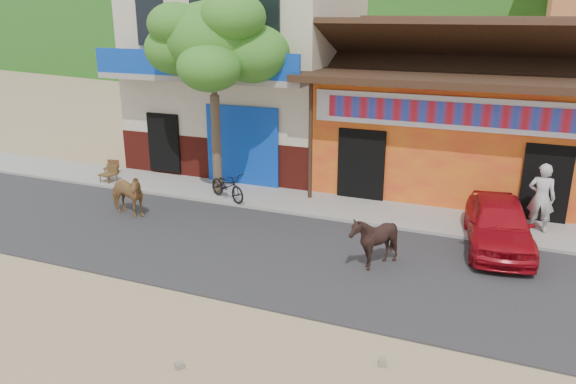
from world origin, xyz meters
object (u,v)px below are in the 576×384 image
cow_tan (126,194)px  cow_dark (374,241)px  cafe_chair_left (107,167)px  tree (214,95)px  cafe_chair_right (111,162)px  red_car (499,223)px  pedestrian (541,198)px  scooter (227,186)px

cow_tan → cow_dark: 7.19m
cafe_chair_left → cow_tan: bearing=-34.0°
tree → cafe_chair_left: tree is taller
tree → cafe_chair_right: size_ratio=7.03×
red_car → cafe_chair_left: bearing=168.5°
cow_tan → pedestrian: (10.55, 2.87, 0.36)m
red_car → tree: bearing=164.4°
scooter → pedestrian: size_ratio=0.89×
pedestrian → cafe_chair_left: pedestrian is taller
tree → scooter: bearing=-39.8°
cow_tan → scooter: size_ratio=0.91×
scooter → cafe_chair_right: (-5.00, 0.89, 0.01)m
scooter → cafe_chair_right: bearing=106.7°
tree → cafe_chair_right: bearing=174.9°
cow_tan → cow_dark: size_ratio=1.15×
cow_dark → pedestrian: bearing=119.0°
cow_dark → tree: bearing=-136.0°
pedestrian → cow_dark: bearing=48.7°
cow_tan → cafe_chair_right: size_ratio=1.70×
scooter → cafe_chair_right: size_ratio=1.86×
tree → cow_dark: size_ratio=4.78×
tree → cow_dark: 6.99m
cafe_chair_right → pedestrian: bearing=-13.2°
cow_dark → cafe_chair_left: bearing=-123.0°
red_car → cafe_chair_right: 12.67m
scooter → pedestrian: 8.55m
red_car → scooter: red_car is taller
scooter → cafe_chair_left: (-4.48, 0.10, 0.08)m
tree → cafe_chair_left: size_ratio=6.09×
tree → cafe_chair_left: (-3.88, -0.40, -2.51)m
tree → cow_dark: tree is taller
cafe_chair_left → cafe_chair_right: (-0.52, 0.80, -0.07)m
cow_tan → scooter: (2.05, 2.08, -0.11)m
tree → red_car: (8.20, -1.00, -2.47)m
cow_dark → cafe_chair_right: 10.73m
red_car → pedestrian: pedestrian is taller
cow_dark → red_car: size_ratio=0.35×
tree → pedestrian: 9.34m
pedestrian → cow_tan: bearing=18.2°
pedestrian → cafe_chair_left: 13.00m
pedestrian → cafe_chair_right: (-13.50, 0.10, -0.47)m
red_car → scooter: bearing=167.6°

